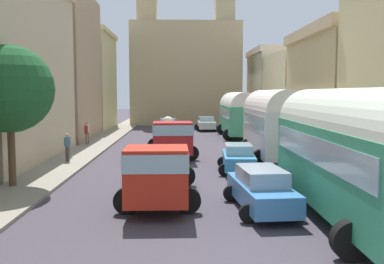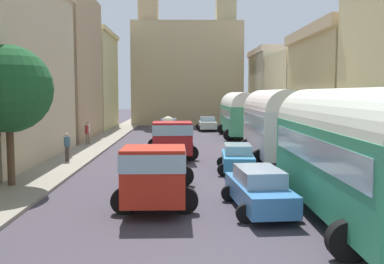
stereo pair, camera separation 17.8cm
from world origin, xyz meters
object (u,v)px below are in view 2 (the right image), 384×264
at_px(car_3, 238,158).
at_px(car_4, 207,123).
at_px(parked_bus_2, 238,113).
at_px(parked_bus_0, 349,149).
at_px(pedestrian_2, 67,146).
at_px(cargo_truck_1, 171,138).
at_px(pedestrian_3, 87,133).
at_px(parked_bus_1, 272,121).
at_px(car_1, 169,127).
at_px(car_0, 169,138).
at_px(pedestrian_0, 88,132).
at_px(cargo_truck_0, 157,172).
at_px(car_2, 259,189).

bearing_deg(car_3, car_4, 90.31).
relative_size(parked_bus_2, car_3, 2.36).
relative_size(parked_bus_0, pedestrian_2, 5.71).
bearing_deg(pedestrian_2, cargo_truck_1, 20.29).
xyz_separation_m(parked_bus_0, car_3, (-2.30, 8.87, -1.60)).
bearing_deg(pedestrian_3, car_4, 53.41).
bearing_deg(cargo_truck_1, parked_bus_1, -10.54).
bearing_deg(pedestrian_3, car_1, 56.59).
relative_size(cargo_truck_1, car_0, 1.65).
xyz_separation_m(cargo_truck_1, car_0, (-0.27, 4.32, -0.44)).
height_order(pedestrian_0, pedestrian_3, pedestrian_0).
xyz_separation_m(car_3, pedestrian_2, (-9.41, 2.85, 0.27)).
bearing_deg(car_3, pedestrian_2, 163.15).
xyz_separation_m(parked_bus_0, car_4, (-2.43, 33.70, -1.57)).
bearing_deg(cargo_truck_1, cargo_truck_0, -91.29).
distance_m(pedestrian_2, pedestrian_3, 8.56).
distance_m(cargo_truck_0, pedestrian_2, 10.80).
bearing_deg(parked_bus_2, car_4, 107.87).
distance_m(cargo_truck_0, car_0, 15.70).
relative_size(parked_bus_2, pedestrian_0, 5.01).
height_order(parked_bus_0, car_2, parked_bus_0).
distance_m(cargo_truck_1, pedestrian_3, 9.17).
relative_size(parked_bus_2, pedestrian_2, 5.34).
bearing_deg(parked_bus_2, car_0, -127.08).
distance_m(parked_bus_0, car_2, 3.31).
bearing_deg(parked_bus_0, cargo_truck_0, 157.34).
xyz_separation_m(cargo_truck_0, car_1, (-0.38, 26.79, -0.40)).
bearing_deg(car_2, cargo_truck_0, 163.61).
bearing_deg(pedestrian_2, cargo_truck_0, -58.41).
bearing_deg(car_1, cargo_truck_1, -87.63).
xyz_separation_m(car_4, pedestrian_3, (-9.98, -13.44, 0.25)).
distance_m(parked_bus_0, car_3, 9.30).
height_order(cargo_truck_1, car_1, cargo_truck_1).
bearing_deg(pedestrian_3, pedestrian_2, -85.28).
relative_size(parked_bus_1, car_2, 1.90).
bearing_deg(cargo_truck_1, parked_bus_0, -67.38).
xyz_separation_m(car_1, pedestrian_2, (-5.27, -17.59, 0.23)).
height_order(parked_bus_1, car_4, parked_bus_1).
bearing_deg(cargo_truck_1, pedestrian_2, -159.71).
bearing_deg(car_4, parked_bus_2, -72.13).
bearing_deg(car_1, car_3, -78.56).
relative_size(parked_bus_1, car_1, 2.17).
height_order(cargo_truck_1, car_2, cargo_truck_1).
xyz_separation_m(parked_bus_0, car_2, (-2.51, 1.48, -1.58)).
xyz_separation_m(car_0, pedestrian_3, (-6.34, 2.03, 0.22)).
xyz_separation_m(parked_bus_0, cargo_truck_0, (-6.05, 2.53, -1.16)).
distance_m(car_0, car_2, 17.11).
bearing_deg(cargo_truck_1, pedestrian_0, 135.63).
bearing_deg(car_3, cargo_truck_1, 124.79).
distance_m(car_1, car_4, 5.93).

